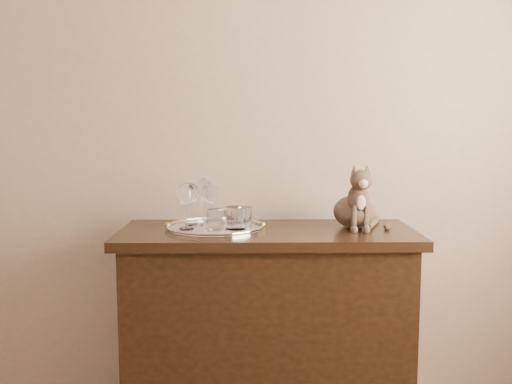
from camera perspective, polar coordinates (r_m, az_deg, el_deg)
wall_back at (r=2.64m, az=-12.31°, el=8.24°), size 4.00×0.10×2.70m
sideboard at (r=2.44m, az=1.11°, el=-13.66°), size 1.20×0.50×0.85m
tray at (r=2.34m, az=-4.09°, el=-3.62°), size 0.40×0.40×0.01m
wine_glass_a at (r=2.39m, az=-6.49°, el=-1.20°), size 0.07×0.07×0.18m
wine_glass_b at (r=2.40m, az=-5.15°, el=-0.92°), size 0.07×0.07×0.20m
wine_glass_c at (r=2.30m, az=-6.99°, el=-1.37°), size 0.07×0.07×0.19m
wine_glass_d at (r=2.32m, az=-4.54°, el=-1.27°), size 0.07×0.07×0.19m
tumbler_a at (r=2.29m, az=-2.03°, el=-2.60°), size 0.08×0.08×0.09m
tumbler_b at (r=2.26m, az=-3.99°, el=-2.79°), size 0.08×0.08×0.09m
tumbler_c at (r=2.35m, az=-1.29°, el=-2.47°), size 0.07×0.07×0.08m
cat at (r=2.38m, az=9.85°, el=-0.35°), size 0.28×0.26×0.27m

